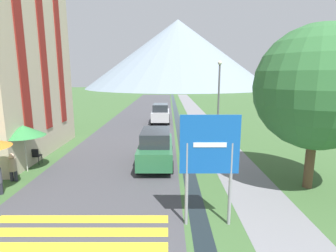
{
  "coord_description": "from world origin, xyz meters",
  "views": [
    {
      "loc": [
        0.22,
        -2.83,
        4.49
      ],
      "look_at": [
        0.21,
        10.0,
        2.01
      ],
      "focal_mm": 28.0,
      "sensor_mm": 36.0,
      "label": 1
    }
  ],
  "objects_px": {
    "tree_by_path": "(318,88)",
    "streetlamp": "(219,95)",
    "parked_car_far": "(161,113)",
    "cafe_umbrella_middle_green": "(24,131)",
    "parked_car_near": "(156,147)",
    "road_sign": "(210,155)",
    "cafe_chair_far_right": "(36,155)",
    "person_seated_near": "(13,166)",
    "cafe_chair_middle": "(13,164)"
  },
  "relations": [
    {
      "from": "parked_car_far",
      "to": "cafe_chair_far_right",
      "type": "relative_size",
      "value": 4.52
    },
    {
      "from": "road_sign",
      "to": "streetlamp",
      "type": "relative_size",
      "value": 0.63
    },
    {
      "from": "cafe_umbrella_middle_green",
      "to": "person_seated_near",
      "type": "distance_m",
      "value": 1.74
    },
    {
      "from": "road_sign",
      "to": "cafe_chair_far_right",
      "type": "relative_size",
      "value": 4.0
    },
    {
      "from": "cafe_chair_far_right",
      "to": "parked_car_near",
      "type": "bearing_deg",
      "value": 13.26
    },
    {
      "from": "road_sign",
      "to": "cafe_umbrella_middle_green",
      "type": "distance_m",
      "value": 9.12
    },
    {
      "from": "parked_car_near",
      "to": "cafe_chair_far_right",
      "type": "bearing_deg",
      "value": -179.22
    },
    {
      "from": "cafe_chair_middle",
      "to": "cafe_umbrella_middle_green",
      "type": "xyz_separation_m",
      "value": [
        0.42,
        0.38,
        1.46
      ]
    },
    {
      "from": "road_sign",
      "to": "cafe_chair_middle",
      "type": "relative_size",
      "value": 4.0
    },
    {
      "from": "tree_by_path",
      "to": "road_sign",
      "type": "bearing_deg",
      "value": -148.65
    },
    {
      "from": "cafe_chair_middle",
      "to": "cafe_chair_far_right",
      "type": "height_order",
      "value": "same"
    },
    {
      "from": "cafe_chair_far_right",
      "to": "streetlamp",
      "type": "xyz_separation_m",
      "value": [
        10.09,
        4.56,
        2.69
      ]
    },
    {
      "from": "person_seated_near",
      "to": "parked_car_near",
      "type": "bearing_deg",
      "value": 19.88
    },
    {
      "from": "cafe_umbrella_middle_green",
      "to": "streetlamp",
      "type": "distance_m",
      "value": 11.53
    },
    {
      "from": "cafe_umbrella_middle_green",
      "to": "person_seated_near",
      "type": "xyz_separation_m",
      "value": [
        0.03,
        -1.16,
        -1.29
      ]
    },
    {
      "from": "road_sign",
      "to": "parked_car_far",
      "type": "distance_m",
      "value": 17.82
    },
    {
      "from": "cafe_umbrella_middle_green",
      "to": "road_sign",
      "type": "bearing_deg",
      "value": -29.77
    },
    {
      "from": "road_sign",
      "to": "parked_car_near",
      "type": "relative_size",
      "value": 0.79
    },
    {
      "from": "cafe_chair_middle",
      "to": "streetlamp",
      "type": "relative_size",
      "value": 0.16
    },
    {
      "from": "road_sign",
      "to": "cafe_umbrella_middle_green",
      "type": "bearing_deg",
      "value": 150.23
    },
    {
      "from": "tree_by_path",
      "to": "cafe_chair_middle",
      "type": "bearing_deg",
      "value": 173.74
    },
    {
      "from": "road_sign",
      "to": "person_seated_near",
      "type": "height_order",
      "value": "road_sign"
    },
    {
      "from": "parked_car_far",
      "to": "cafe_umbrella_middle_green",
      "type": "bearing_deg",
      "value": -114.46
    },
    {
      "from": "cafe_chair_far_right",
      "to": "cafe_umbrella_middle_green",
      "type": "relative_size",
      "value": 0.38
    },
    {
      "from": "parked_car_near",
      "to": "tree_by_path",
      "type": "distance_m",
      "value": 7.59
    },
    {
      "from": "parked_car_near",
      "to": "cafe_umbrella_middle_green",
      "type": "distance_m",
      "value": 6.26
    },
    {
      "from": "tree_by_path",
      "to": "streetlamp",
      "type": "bearing_deg",
      "value": 107.88
    },
    {
      "from": "parked_car_near",
      "to": "parked_car_far",
      "type": "height_order",
      "value": "same"
    },
    {
      "from": "streetlamp",
      "to": "cafe_chair_middle",
      "type": "bearing_deg",
      "value": -150.69
    },
    {
      "from": "road_sign",
      "to": "cafe_chair_far_right",
      "type": "distance_m",
      "value": 9.8
    },
    {
      "from": "road_sign",
      "to": "tree_by_path",
      "type": "bearing_deg",
      "value": 31.35
    },
    {
      "from": "parked_car_near",
      "to": "cafe_chair_far_right",
      "type": "distance_m",
      "value": 6.14
    },
    {
      "from": "road_sign",
      "to": "streetlamp",
      "type": "bearing_deg",
      "value": 77.93
    },
    {
      "from": "cafe_chair_middle",
      "to": "person_seated_near",
      "type": "height_order",
      "value": "person_seated_near"
    },
    {
      "from": "cafe_chair_far_right",
      "to": "tree_by_path",
      "type": "bearing_deg",
      "value": 0.11
    },
    {
      "from": "parked_car_far",
      "to": "cafe_umbrella_middle_green",
      "type": "height_order",
      "value": "cafe_umbrella_middle_green"
    },
    {
      "from": "cafe_chair_middle",
      "to": "cafe_umbrella_middle_green",
      "type": "bearing_deg",
      "value": 24.71
    },
    {
      "from": "person_seated_near",
      "to": "cafe_umbrella_middle_green",
      "type": "bearing_deg",
      "value": 91.65
    },
    {
      "from": "cafe_umbrella_middle_green",
      "to": "streetlamp",
      "type": "height_order",
      "value": "streetlamp"
    },
    {
      "from": "road_sign",
      "to": "cafe_umbrella_middle_green",
      "type": "relative_size",
      "value": 1.52
    },
    {
      "from": "parked_car_near",
      "to": "tree_by_path",
      "type": "xyz_separation_m",
      "value": [
        6.32,
        -2.81,
        3.12
      ]
    },
    {
      "from": "cafe_chair_far_right",
      "to": "cafe_umbrella_middle_green",
      "type": "distance_m",
      "value": 1.74
    },
    {
      "from": "parked_car_near",
      "to": "cafe_chair_far_right",
      "type": "height_order",
      "value": "parked_car_near"
    },
    {
      "from": "cafe_chair_middle",
      "to": "tree_by_path",
      "type": "bearing_deg",
      "value": -23.69
    },
    {
      "from": "tree_by_path",
      "to": "parked_car_far",
      "type": "bearing_deg",
      "value": 113.28
    },
    {
      "from": "cafe_umbrella_middle_green",
      "to": "cafe_chair_far_right",
      "type": "bearing_deg",
      "value": 92.39
    },
    {
      "from": "parked_car_near",
      "to": "person_seated_near",
      "type": "height_order",
      "value": "parked_car_near"
    },
    {
      "from": "streetlamp",
      "to": "cafe_chair_far_right",
      "type": "bearing_deg",
      "value": -155.69
    },
    {
      "from": "cafe_chair_far_right",
      "to": "streetlamp",
      "type": "bearing_deg",
      "value": 36.79
    },
    {
      "from": "streetlamp",
      "to": "tree_by_path",
      "type": "bearing_deg",
      "value": -72.12
    }
  ]
}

